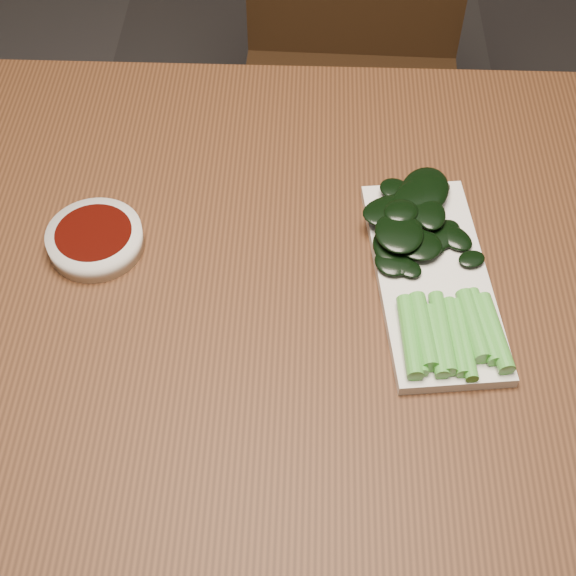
{
  "coord_description": "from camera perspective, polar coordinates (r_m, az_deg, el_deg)",
  "views": [
    {
      "loc": [
        0.03,
        -0.55,
        1.47
      ],
      "look_at": [
        0.01,
        -0.01,
        0.76
      ],
      "focal_mm": 50.0,
      "sensor_mm": 36.0,
      "label": 1
    }
  ],
  "objects": [
    {
      "name": "ground",
      "position": [
        1.57,
        -0.4,
        -16.75
      ],
      "size": [
        6.0,
        6.0,
        0.0
      ],
      "primitive_type": "plane",
      "color": "#312E2E",
      "rests_on": "ground"
    },
    {
      "name": "table",
      "position": [
        0.97,
        -0.62,
        -2.41
      ],
      "size": [
        1.4,
        0.8,
        0.75
      ],
      "color": "#422412",
      "rests_on": "ground"
    },
    {
      "name": "chair_far",
      "position": [
        1.62,
        4.57,
        15.08
      ],
      "size": [
        0.44,
        0.44,
        0.89
      ],
      "rotation": [
        0.0,
        0.0,
        -0.03
      ],
      "color": "black",
      "rests_on": "ground"
    },
    {
      "name": "sauce_bowl",
      "position": [
        0.96,
        -13.55,
        3.4
      ],
      "size": [
        0.11,
        0.11,
        0.03
      ],
      "color": "silver",
      "rests_on": "table"
    },
    {
      "name": "serving_plate",
      "position": [
        0.92,
        10.22,
        0.69
      ],
      "size": [
        0.16,
        0.3,
        0.01
      ],
      "rotation": [
        0.0,
        0.0,
        0.11
      ],
      "color": "silver",
      "rests_on": "table"
    },
    {
      "name": "gai_lan",
      "position": [
        0.91,
        9.93,
        1.7
      ],
      "size": [
        0.16,
        0.31,
        0.03
      ],
      "color": "green",
      "rests_on": "serving_plate"
    }
  ]
}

